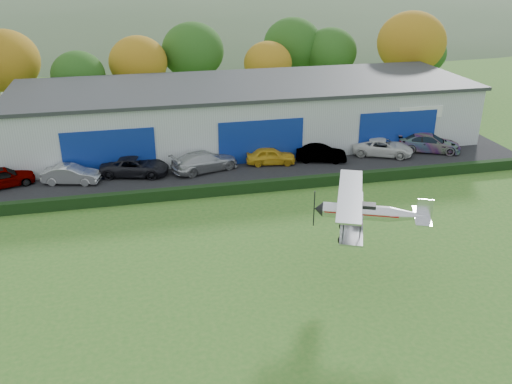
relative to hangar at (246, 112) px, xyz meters
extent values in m
plane|color=#326C22|center=(-5.00, -27.98, -2.66)|extent=(300.00, 300.00, 0.00)
cube|color=black|center=(-2.00, -6.98, -2.63)|extent=(48.00, 9.00, 0.05)
cube|color=black|center=(-2.00, -11.78, -2.26)|extent=(46.00, 0.60, 0.80)
cube|color=#B2B7BC|center=(0.00, 0.02, -0.16)|extent=(40.00, 12.00, 5.00)
cube|color=#2D3033|center=(0.00, 0.02, 2.49)|extent=(40.60, 12.60, 0.30)
cube|color=navy|center=(-12.00, -6.03, -0.86)|extent=(7.00, 0.12, 3.60)
cube|color=navy|center=(0.00, -6.03, -0.86)|extent=(7.00, 0.12, 3.60)
cube|color=navy|center=(12.00, -6.03, -0.86)|extent=(7.00, 0.12, 3.60)
cylinder|color=#3D2614|center=(-22.00, 12.02, -1.08)|extent=(0.36, 0.36, 3.15)
ellipsoid|color=#985612|center=(-22.00, 12.02, 3.37)|extent=(6.84, 6.84, 6.16)
cylinder|color=#3D2614|center=(-15.00, 10.02, -1.43)|extent=(0.36, 0.36, 2.45)
ellipsoid|color=#1E4C14|center=(-15.00, 10.02, 2.03)|extent=(5.32, 5.32, 4.79)
cylinder|color=#3D2614|center=(-9.00, 12.02, -1.26)|extent=(0.36, 0.36, 2.80)
ellipsoid|color=#985612|center=(-9.00, 12.02, 2.70)|extent=(6.08, 6.08, 5.47)
cylinder|color=#3D2614|center=(-3.00, 14.02, -1.08)|extent=(0.36, 0.36, 3.15)
ellipsoid|color=#1E4C14|center=(-3.00, 14.02, 3.37)|extent=(6.84, 6.84, 6.16)
cylinder|color=#3D2614|center=(5.00, 12.02, -1.43)|extent=(0.36, 0.36, 2.45)
ellipsoid|color=#985612|center=(5.00, 12.02, 2.03)|extent=(5.32, 5.32, 4.79)
cylinder|color=#3D2614|center=(13.00, 14.02, -1.26)|extent=(0.36, 0.36, 2.80)
ellipsoid|color=#1E4C14|center=(13.00, 14.02, 2.70)|extent=(6.08, 6.08, 5.47)
cylinder|color=#3D2614|center=(21.00, 10.02, -0.91)|extent=(0.36, 0.36, 3.50)
ellipsoid|color=#985612|center=(21.00, 10.02, 4.04)|extent=(7.60, 7.60, 6.84)
cylinder|color=#3D2614|center=(25.00, 14.02, -1.43)|extent=(0.36, 0.36, 2.45)
ellipsoid|color=#1E4C14|center=(25.00, 14.02, 2.03)|extent=(5.32, 5.32, 4.79)
cylinder|color=#3D2614|center=(9.00, 16.02, -1.08)|extent=(0.36, 0.36, 3.15)
ellipsoid|color=#1E4C14|center=(9.00, 16.02, 3.37)|extent=(6.84, 6.84, 6.16)
ellipsoid|color=#4C6642|center=(15.00, 112.02, -18.06)|extent=(320.00, 196.00, 56.00)
ellipsoid|color=#4C6642|center=(85.00, 112.02, -12.56)|extent=(240.00, 126.00, 36.00)
imported|color=gray|center=(-19.72, -6.89, -1.85)|extent=(4.80, 3.15, 1.52)
imported|color=silver|center=(-14.86, -7.24, -1.92)|extent=(4.42, 2.42, 1.38)
imported|color=black|center=(-10.17, -6.66, -1.89)|extent=(5.56, 3.50, 1.43)
imported|color=silver|center=(-4.78, -6.88, -1.83)|extent=(5.79, 3.72, 1.56)
imported|color=gold|center=(0.67, -6.60, -1.92)|extent=(4.19, 2.17, 1.36)
imported|color=gray|center=(4.87, -6.94, -1.93)|extent=(4.36, 2.54, 1.36)
imported|color=silver|center=(10.46, -6.63, -1.90)|extent=(5.57, 4.19, 1.41)
imported|color=gray|center=(14.78, -6.59, -1.83)|extent=(5.77, 4.09, 1.55)
cylinder|color=silver|center=(0.76, -23.86, 1.12)|extent=(3.39, 2.04, 0.79)
cone|color=silver|center=(3.19, -24.89, 1.12)|extent=(2.09, 1.49, 0.79)
cone|color=black|center=(-0.99, -23.12, 1.12)|extent=(0.72, 0.90, 0.79)
cube|color=#AB090D|center=(1.00, -23.96, 1.16)|extent=(3.72, 2.19, 0.05)
cube|color=black|center=(1.16, -24.03, 1.49)|extent=(1.18, 0.90, 0.22)
cube|color=silver|center=(0.60, -23.79, 0.85)|extent=(3.49, 6.27, 0.09)
cube|color=silver|center=(0.43, -23.72, 2.04)|extent=(3.71, 6.63, 0.09)
cylinder|color=black|center=(-0.66, -25.75, 1.45)|extent=(0.07, 0.07, 1.15)
cylinder|color=black|center=(0.07, -26.06, 1.45)|extent=(0.07, 0.07, 1.15)
cylinder|color=black|center=(1.13, -21.53, 1.45)|extent=(0.07, 0.07, 1.15)
cylinder|color=black|center=(1.86, -21.84, 1.45)|extent=(0.07, 0.07, 1.15)
cylinder|color=black|center=(0.31, -24.01, 1.74)|extent=(0.12, 0.19, 0.66)
cylinder|color=black|center=(0.55, -23.44, 1.74)|extent=(0.12, 0.19, 0.66)
cylinder|color=black|center=(0.13, -24.00, 0.37)|extent=(0.30, 0.59, 1.08)
cylinder|color=black|center=(0.42, -23.31, 0.37)|extent=(0.30, 0.59, 1.08)
cylinder|color=black|center=(0.27, -23.65, -0.16)|extent=(0.71, 1.57, 0.06)
cylinder|color=black|center=(-0.04, -24.38, -0.16)|extent=(0.57, 0.33, 0.56)
cylinder|color=black|center=(0.58, -22.92, -0.16)|extent=(0.57, 0.33, 0.56)
cylinder|color=black|center=(3.76, -25.13, 0.90)|extent=(0.32, 0.18, 0.37)
cube|color=silver|center=(3.76, -25.13, 1.16)|extent=(1.62, 2.42, 0.05)
cube|color=silver|center=(3.84, -25.17, 1.60)|extent=(0.75, 0.36, 0.97)
cube|color=black|center=(-1.21, -23.03, 1.12)|extent=(0.09, 0.12, 1.94)
camera|label=1|loc=(-9.81, -47.36, 13.27)|focal=38.53mm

